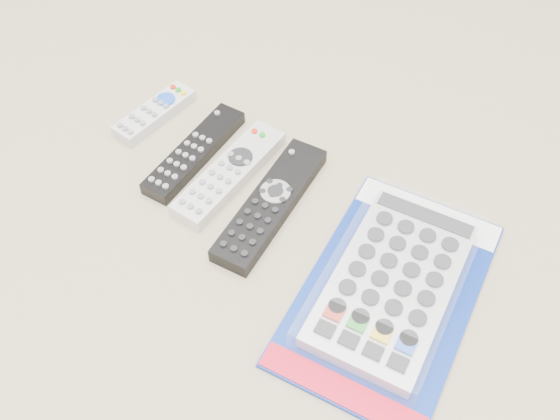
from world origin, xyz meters
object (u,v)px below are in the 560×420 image
Objects in this scene: remote_small_grey at (154,113)px; remote_large_black at (271,204)px; jumbo_remote_packaged at (393,282)px; remote_slim_black at (194,152)px; remote_silver_dvd at (230,173)px.

remote_large_black reaches higher than remote_small_grey.
remote_slim_black is at bearing 166.85° from jumbo_remote_packaged.
jumbo_remote_packaged is at bearing -7.25° from remote_silver_dvd.
remote_small_grey is at bearing 168.79° from remote_silver_dvd.
remote_small_grey is 0.17m from remote_silver_dvd.
remote_small_grey is 0.61× the size of remote_large_black.
remote_large_black is 0.68× the size of jumbo_remote_packaged.
jumbo_remote_packaged is at bearing -4.75° from remote_small_grey.
remote_slim_black is (0.10, -0.03, 0.00)m from remote_small_grey.
remote_large_black is 0.20m from jumbo_remote_packaged.
remote_silver_dvd is 0.28m from jumbo_remote_packaged.
remote_silver_dvd reaches higher than remote_small_grey.
remote_large_black is at bearing 166.96° from jumbo_remote_packaged.
remote_silver_dvd is at bearing -6.47° from remote_slim_black.
remote_silver_dvd is at bearing 164.60° from remote_large_black.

